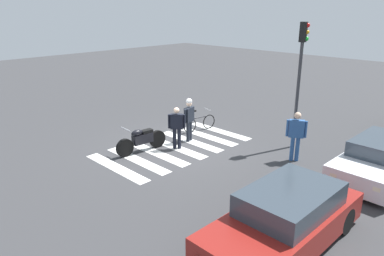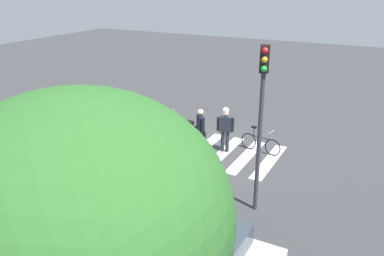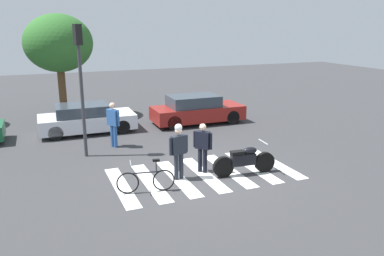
{
  "view_description": "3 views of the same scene",
  "coord_description": "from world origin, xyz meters",
  "px_view_note": "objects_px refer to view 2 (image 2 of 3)",
  "views": [
    {
      "loc": [
        8.95,
        9.81,
        5.24
      ],
      "look_at": [
        -0.17,
        0.8,
        0.93
      ],
      "focal_mm": 34.07,
      "sensor_mm": 36.0,
      "label": 1
    },
    {
      "loc": [
        -6.28,
        12.89,
        6.24
      ],
      "look_at": [
        0.06,
        0.82,
        1.1
      ],
      "focal_mm": 37.03,
      "sensor_mm": 36.0,
      "label": 2
    },
    {
      "loc": [
        -4.85,
        -10.84,
        4.71
      ],
      "look_at": [
        0.03,
        1.09,
        1.27
      ],
      "focal_mm": 36.56,
      "sensor_mm": 36.0,
      "label": 3
    }
  ],
  "objects_px": {
    "leaning_bicycle": "(260,143)",
    "car_maroon_wagon": "(29,189)",
    "police_motorcycle": "(183,128)",
    "pedestrian_bystander": "(208,178)",
    "traffic_light_pole": "(261,106)",
    "officer_on_foot": "(200,127)",
    "officer_by_motorcycle": "(225,126)",
    "car_white_van": "(185,253)"
  },
  "relations": [
    {
      "from": "car_white_van",
      "to": "pedestrian_bystander",
      "type": "bearing_deg",
      "value": -75.04
    },
    {
      "from": "leaning_bicycle",
      "to": "car_white_van",
      "type": "relative_size",
      "value": 0.4
    },
    {
      "from": "officer_by_motorcycle",
      "to": "pedestrian_bystander",
      "type": "xyz_separation_m",
      "value": [
        -1.21,
        4.07,
        0.0
      ]
    },
    {
      "from": "leaning_bicycle",
      "to": "car_maroon_wagon",
      "type": "relative_size",
      "value": 0.37
    },
    {
      "from": "police_motorcycle",
      "to": "pedestrian_bystander",
      "type": "distance_m",
      "value": 5.61
    },
    {
      "from": "leaning_bicycle",
      "to": "car_maroon_wagon",
      "type": "height_order",
      "value": "car_maroon_wagon"
    },
    {
      "from": "police_motorcycle",
      "to": "car_white_van",
      "type": "relative_size",
      "value": 0.51
    },
    {
      "from": "leaning_bicycle",
      "to": "officer_on_foot",
      "type": "distance_m",
      "value": 2.37
    },
    {
      "from": "leaning_bicycle",
      "to": "pedestrian_bystander",
      "type": "xyz_separation_m",
      "value": [
        0.0,
        4.65,
        0.67
      ]
    },
    {
      "from": "officer_by_motorcycle",
      "to": "officer_on_foot",
      "type": "bearing_deg",
      "value": 15.67
    },
    {
      "from": "police_motorcycle",
      "to": "officer_on_foot",
      "type": "relative_size",
      "value": 1.3
    },
    {
      "from": "police_motorcycle",
      "to": "officer_on_foot",
      "type": "distance_m",
      "value": 1.43
    },
    {
      "from": "leaning_bicycle",
      "to": "officer_by_motorcycle",
      "type": "distance_m",
      "value": 1.5
    },
    {
      "from": "officer_on_foot",
      "to": "car_white_van",
      "type": "relative_size",
      "value": 0.39
    },
    {
      "from": "leaning_bicycle",
      "to": "traffic_light_pole",
      "type": "xyz_separation_m",
      "value": [
        -1.18,
        3.94,
        2.77
      ]
    },
    {
      "from": "officer_on_foot",
      "to": "car_white_van",
      "type": "distance_m",
      "value": 7.06
    },
    {
      "from": "officer_on_foot",
      "to": "officer_by_motorcycle",
      "type": "distance_m",
      "value": 0.96
    },
    {
      "from": "police_motorcycle",
      "to": "officer_by_motorcycle",
      "type": "relative_size",
      "value": 1.2
    },
    {
      "from": "police_motorcycle",
      "to": "traffic_light_pole",
      "type": "bearing_deg",
      "value": 139.61
    },
    {
      "from": "car_maroon_wagon",
      "to": "traffic_light_pole",
      "type": "height_order",
      "value": "traffic_light_pole"
    },
    {
      "from": "officer_by_motorcycle",
      "to": "car_white_van",
      "type": "relative_size",
      "value": 0.43
    },
    {
      "from": "leaning_bicycle",
      "to": "officer_on_foot",
      "type": "relative_size",
      "value": 1.01
    },
    {
      "from": "leaning_bicycle",
      "to": "officer_on_foot",
      "type": "bearing_deg",
      "value": 21.39
    },
    {
      "from": "officer_on_foot",
      "to": "car_maroon_wagon",
      "type": "distance_m",
      "value": 6.56
    },
    {
      "from": "police_motorcycle",
      "to": "car_white_van",
      "type": "height_order",
      "value": "car_white_van"
    },
    {
      "from": "officer_on_foot",
      "to": "traffic_light_pole",
      "type": "bearing_deg",
      "value": 136.95
    },
    {
      "from": "police_motorcycle",
      "to": "leaning_bicycle",
      "type": "bearing_deg",
      "value": -177.65
    },
    {
      "from": "officer_on_foot",
      "to": "traffic_light_pole",
      "type": "xyz_separation_m",
      "value": [
        -3.32,
        3.1,
        2.2
      ]
    },
    {
      "from": "police_motorcycle",
      "to": "pedestrian_bystander",
      "type": "relative_size",
      "value": 1.19
    },
    {
      "from": "traffic_light_pole",
      "to": "pedestrian_bystander",
      "type": "bearing_deg",
      "value": 30.77
    },
    {
      "from": "police_motorcycle",
      "to": "leaning_bicycle",
      "type": "distance_m",
      "value": 3.3
    },
    {
      "from": "officer_by_motorcycle",
      "to": "car_white_van",
      "type": "distance_m",
      "value": 7.0
    },
    {
      "from": "police_motorcycle",
      "to": "traffic_light_pole",
      "type": "height_order",
      "value": "traffic_light_pole"
    },
    {
      "from": "police_motorcycle",
      "to": "car_white_van",
      "type": "bearing_deg",
      "value": 119.17
    },
    {
      "from": "officer_by_motorcycle",
      "to": "car_white_van",
      "type": "bearing_deg",
      "value": 105.97
    },
    {
      "from": "car_white_van",
      "to": "police_motorcycle",
      "type": "bearing_deg",
      "value": -60.83
    },
    {
      "from": "officer_on_foot",
      "to": "car_maroon_wagon",
      "type": "height_order",
      "value": "officer_on_foot"
    },
    {
      "from": "pedestrian_bystander",
      "to": "traffic_light_pole",
      "type": "relative_size",
      "value": 0.38
    },
    {
      "from": "officer_on_foot",
      "to": "car_white_van",
      "type": "xyz_separation_m",
      "value": [
        -2.84,
        6.46,
        -0.32
      ]
    },
    {
      "from": "officer_on_foot",
      "to": "pedestrian_bystander",
      "type": "height_order",
      "value": "pedestrian_bystander"
    },
    {
      "from": "police_motorcycle",
      "to": "officer_by_motorcycle",
      "type": "bearing_deg",
      "value": 167.92
    },
    {
      "from": "officer_on_foot",
      "to": "pedestrian_bystander",
      "type": "distance_m",
      "value": 4.37
    }
  ]
}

